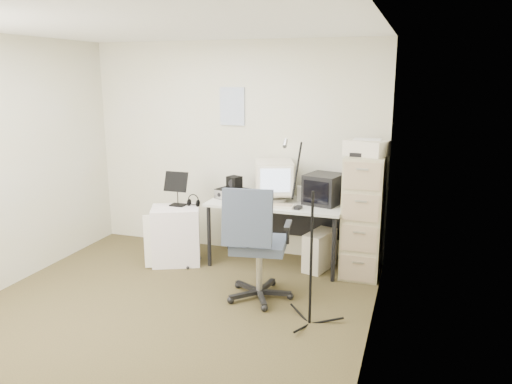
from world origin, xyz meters
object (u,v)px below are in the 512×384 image
(office_chair, at_px, (259,242))
(side_cart, at_px, (176,235))
(desk, at_px, (277,233))
(filing_cabinet, at_px, (363,215))

(office_chair, xyz_separation_m, side_cart, (-1.19, 0.59, -0.24))
(desk, relative_size, side_cart, 2.29)
(filing_cabinet, height_order, side_cart, filing_cabinet)
(filing_cabinet, distance_m, side_cart, 2.11)
(filing_cabinet, xyz_separation_m, desk, (-0.95, -0.03, -0.29))
(desk, height_order, office_chair, office_chair)
(filing_cabinet, bearing_deg, desk, -178.19)
(filing_cabinet, height_order, office_chair, filing_cabinet)
(filing_cabinet, xyz_separation_m, side_cart, (-2.05, -0.35, -0.32))
(filing_cabinet, relative_size, office_chair, 1.15)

